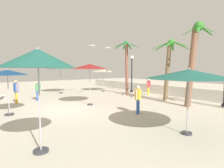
# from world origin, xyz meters

# --- Properties ---
(ground_plane) EXTENTS (56.00, 56.00, 0.00)m
(ground_plane) POSITION_xyz_m (0.00, 0.00, 0.00)
(ground_plane) COLOR beige
(boundary_wall) EXTENTS (25.20, 0.30, 0.93)m
(boundary_wall) POSITION_xyz_m (0.00, 9.89, 0.47)
(boundary_wall) COLOR silver
(boundary_wall) RESTS_ON ground_plane
(patio_umbrella_0) EXTENTS (2.16, 2.16, 3.14)m
(patio_umbrella_0) POSITION_xyz_m (5.13, -3.06, 2.81)
(patio_umbrella_0) COLOR #333338
(patio_umbrella_0) RESTS_ON ground_plane
(patio_umbrella_1) EXTENTS (2.75, 2.75, 2.66)m
(patio_umbrella_1) POSITION_xyz_m (-7.39, 2.33, 2.47)
(patio_umbrella_1) COLOR #333338
(patio_umbrella_1) RESTS_ON ground_plane
(patio_umbrella_2) EXTENTS (2.78, 2.78, 2.58)m
(patio_umbrella_2) POSITION_xyz_m (-6.02, 6.70, 2.34)
(patio_umbrella_2) COLOR #333338
(patio_umbrella_2) RESTS_ON ground_plane
(patio_umbrella_3) EXTENTS (2.53, 2.53, 2.92)m
(patio_umbrella_3) POSITION_xyz_m (-0.18, 1.68, 2.67)
(patio_umbrella_3) COLOR #333338
(patio_umbrella_3) RESTS_ON ground_plane
(patio_umbrella_4) EXTENTS (2.09, 2.09, 2.54)m
(patio_umbrella_4) POSITION_xyz_m (-0.41, -3.23, 2.30)
(patio_umbrella_4) COLOR #333338
(patio_umbrella_4) RESTS_ON ground_plane
(patio_umbrella_5) EXTENTS (3.18, 3.18, 2.56)m
(patio_umbrella_5) POSITION_xyz_m (6.95, 1.88, 2.32)
(patio_umbrella_5) COLOR #333338
(patio_umbrella_5) RESTS_ON ground_plane
(palm_tree_0) EXTENTS (1.86, 1.92, 5.49)m
(palm_tree_0) POSITION_xyz_m (4.47, 6.67, 3.30)
(palm_tree_0) COLOR brown
(palm_tree_0) RESTS_ON ground_plane
(palm_tree_2) EXTENTS (2.73, 2.71, 5.29)m
(palm_tree_2) POSITION_xyz_m (-2.67, 7.23, 3.35)
(palm_tree_2) COLOR brown
(palm_tree_2) RESTS_ON ground_plane
(palm_tree_3) EXTENTS (3.06, 2.86, 4.78)m
(palm_tree_3) POSITION_xyz_m (2.11, 7.36, 3.01)
(palm_tree_3) COLOR brown
(palm_tree_3) RESTS_ON ground_plane
(lamp_post_1) EXTENTS (0.38, 0.38, 3.97)m
(lamp_post_1) POSITION_xyz_m (-3.74, 8.96, 2.50)
(lamp_post_1) COLOR black
(lamp_post_1) RESTS_ON ground_plane
(guest_0) EXTENTS (0.55, 0.30, 1.73)m
(guest_0) POSITION_xyz_m (-3.73, -2.37, 1.06)
(guest_0) COLOR gold
(guest_0) RESTS_ON ground_plane
(guest_1) EXTENTS (0.29, 0.55, 1.58)m
(guest_1) POSITION_xyz_m (-4.11, -0.78, 0.95)
(guest_1) COLOR #3359B2
(guest_1) RESTS_ON ground_plane
(guest_2) EXTENTS (0.36, 0.53, 1.61)m
(guest_2) POSITION_xyz_m (3.58, 2.60, 0.97)
(guest_2) COLOR #3359B2
(guest_2) RESTS_ON ground_plane
(guest_3) EXTENTS (0.29, 0.56, 1.57)m
(guest_3) POSITION_xyz_m (-1.03, 8.63, 0.95)
(guest_3) COLOR gold
(guest_3) RESTS_ON ground_plane
(seagull_0) EXTENTS (0.77, 1.25, 0.19)m
(seagull_0) POSITION_xyz_m (-3.85, 4.06, 4.67)
(seagull_0) COLOR white
(seagull_1) EXTENTS (0.44, 0.96, 0.14)m
(seagull_1) POSITION_xyz_m (-2.04, 4.48, 4.33)
(seagull_1) COLOR white
(seagull_2) EXTENTS (1.36, 0.38, 0.14)m
(seagull_2) POSITION_xyz_m (-0.70, 11.47, 4.49)
(seagull_2) COLOR white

